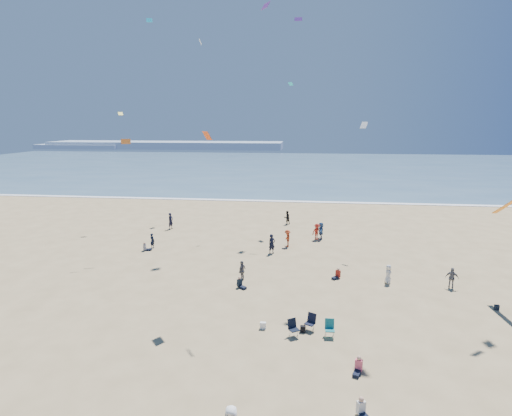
# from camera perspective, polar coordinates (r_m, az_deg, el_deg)

# --- Properties ---
(ground) EXTENTS (220.00, 220.00, 0.00)m
(ground) POSITION_cam_1_polar(r_m,az_deg,el_deg) (19.90, -9.28, -24.58)
(ground) COLOR tan
(ground) RESTS_ON ground
(ocean) EXTENTS (220.00, 100.00, 0.06)m
(ocean) POSITION_cam_1_polar(r_m,az_deg,el_deg) (111.02, 4.23, 5.91)
(ocean) COLOR #476B84
(ocean) RESTS_ON ground
(surf_line) EXTENTS (220.00, 1.20, 0.08)m
(surf_line) POSITION_cam_1_polar(r_m,az_deg,el_deg) (61.61, 2.16, 1.01)
(surf_line) COLOR white
(surf_line) RESTS_ON ground
(headland_far) EXTENTS (110.00, 20.00, 3.20)m
(headland_far) POSITION_cam_1_polar(r_m,az_deg,el_deg) (196.54, -12.70, 8.77)
(headland_far) COLOR #7A8EA8
(headland_far) RESTS_ON ground
(headland_near) EXTENTS (40.00, 14.00, 2.00)m
(headland_near) POSITION_cam_1_polar(r_m,az_deg,el_deg) (208.79, -23.67, 8.07)
(headland_near) COLOR #7A8EA8
(headland_near) RESTS_ON ground
(standing_flyers) EXTENTS (31.23, 38.26, 1.92)m
(standing_flyers) POSITION_cam_1_polar(r_m,az_deg,el_deg) (29.58, 5.37, -9.77)
(standing_flyers) COLOR black
(standing_flyers) RESTS_ON ground
(seated_group) EXTENTS (18.54, 20.68, 0.84)m
(seated_group) POSITION_cam_1_polar(r_m,az_deg,el_deg) (27.39, 1.70, -12.56)
(seated_group) COLOR silver
(seated_group) RESTS_ON ground
(chair_cluster) EXTENTS (2.72, 1.62, 1.00)m
(chair_cluster) POSITION_cam_1_polar(r_m,az_deg,el_deg) (23.83, 7.89, -16.45)
(chair_cluster) COLOR black
(chair_cluster) RESTS_ON ground
(white_tote) EXTENTS (0.35, 0.20, 0.40)m
(white_tote) POSITION_cam_1_polar(r_m,az_deg,el_deg) (24.38, 1.01, -16.43)
(white_tote) COLOR white
(white_tote) RESTS_ON ground
(black_backpack) EXTENTS (0.30, 0.22, 0.38)m
(black_backpack) POSITION_cam_1_polar(r_m,az_deg,el_deg) (24.19, 6.70, -16.78)
(black_backpack) COLOR black
(black_backpack) RESTS_ON ground
(navy_bag) EXTENTS (0.28, 0.18, 0.34)m
(navy_bag) POSITION_cam_1_polar(r_m,az_deg,el_deg) (30.74, 31.15, -12.06)
(navy_bag) COLOR black
(navy_bag) RESTS_ON ground
(kites_aloft) EXTENTS (39.39, 41.45, 29.67)m
(kites_aloft) POSITION_cam_1_polar(r_m,az_deg,el_deg) (28.94, 16.58, 18.01)
(kites_aloft) COLOR gold
(kites_aloft) RESTS_ON ground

